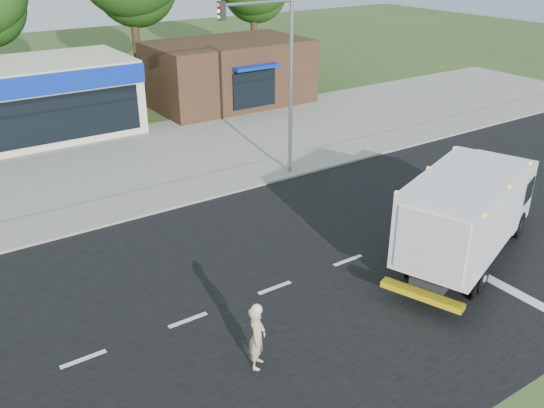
% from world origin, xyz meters
% --- Properties ---
extents(ground, '(120.00, 120.00, 0.00)m').
position_xyz_m(ground, '(0.00, 0.00, 0.00)').
color(ground, '#385123').
rests_on(ground, ground).
extents(road_asphalt, '(60.00, 14.00, 0.02)m').
position_xyz_m(road_asphalt, '(0.00, 0.00, 0.00)').
color(road_asphalt, black).
rests_on(road_asphalt, ground).
extents(sidewalk, '(60.00, 2.40, 0.12)m').
position_xyz_m(sidewalk, '(0.00, 8.20, 0.06)').
color(sidewalk, gray).
rests_on(sidewalk, ground).
extents(parking_apron, '(60.00, 9.00, 0.02)m').
position_xyz_m(parking_apron, '(0.00, 14.00, 0.01)').
color(parking_apron, gray).
rests_on(parking_apron, ground).
extents(lane_markings, '(55.20, 7.00, 0.01)m').
position_xyz_m(lane_markings, '(1.35, -1.35, 0.02)').
color(lane_markings, silver).
rests_on(lane_markings, road_asphalt).
extents(ems_box_truck, '(7.95, 4.81, 3.37)m').
position_xyz_m(ems_box_truck, '(3.22, -2.15, 1.94)').
color(ems_box_truck, black).
rests_on(ems_box_truck, ground).
extents(emergency_worker, '(0.75, 0.75, 1.86)m').
position_xyz_m(emergency_worker, '(-5.37, -2.71, 0.92)').
color(emergency_worker, tan).
rests_on(emergency_worker, ground).
extents(brown_storefront, '(10.00, 6.70, 4.00)m').
position_xyz_m(brown_storefront, '(7.00, 19.98, 2.00)').
color(brown_storefront, '#382316').
rests_on(brown_storefront, ground).
extents(traffic_signal_pole, '(3.51, 0.25, 8.00)m').
position_xyz_m(traffic_signal_pole, '(2.35, 7.60, 4.92)').
color(traffic_signal_pole, gray).
rests_on(traffic_signal_pole, ground).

